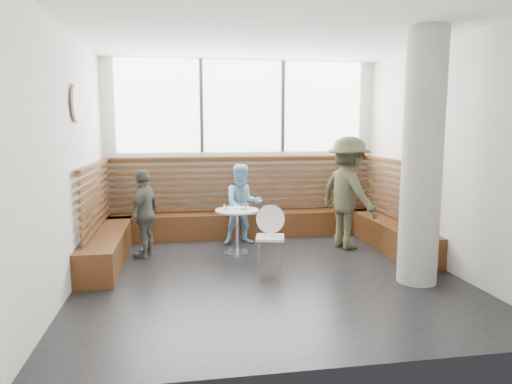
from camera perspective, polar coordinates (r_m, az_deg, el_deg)
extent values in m
cube|color=silver|center=(6.02, 1.58, 4.35)|extent=(5.00, 5.00, 3.20)
cube|color=black|center=(6.33, 1.52, -10.24)|extent=(5.00, 5.00, 0.01)
cube|color=white|center=(6.13, 1.64, 19.41)|extent=(5.00, 5.00, 0.01)
cube|color=white|center=(8.47, -1.68, 10.65)|extent=(4.50, 0.02, 1.65)
cube|color=#3F3F42|center=(8.38, -6.84, 10.63)|extent=(0.06, 0.04, 1.65)
cube|color=#3F3F42|center=(8.58, 3.39, 10.61)|extent=(0.06, 0.04, 1.65)
cube|color=#432510|center=(8.42, -1.41, -4.06)|extent=(5.00, 0.50, 0.45)
cube|color=#432510|center=(7.44, -17.78, -6.05)|extent=(0.50, 2.50, 0.45)
cube|color=#432510|center=(8.11, 15.63, -4.82)|extent=(0.50, 2.50, 0.45)
cube|color=#492812|center=(8.46, -1.59, 0.99)|extent=(4.88, 0.08, 0.98)
cube|color=#492812|center=(7.33, -19.34, -0.55)|extent=(0.08, 2.38, 0.98)
cube|color=#492812|center=(8.06, 16.92, 0.29)|extent=(0.08, 2.38, 0.98)
cylinder|color=gray|center=(6.10, 20.06, 3.91)|extent=(0.50, 0.50, 3.20)
cylinder|color=white|center=(6.44, -21.54, 10.27)|extent=(0.03, 0.50, 0.50)
cylinder|color=silver|center=(7.37, -2.36, -7.53)|extent=(0.43, 0.43, 0.02)
cylinder|color=silver|center=(7.28, -2.38, -4.94)|extent=(0.06, 0.06, 0.68)
cylinder|color=#B7B7BA|center=(7.21, -2.39, -2.33)|extent=(0.69, 0.69, 0.03)
cube|color=white|center=(6.57, 1.77, -5.72)|extent=(0.40, 0.38, 0.04)
cylinder|color=white|center=(6.68, 1.50, -3.41)|extent=(0.42, 0.10, 0.41)
cylinder|color=silver|center=(6.46, 0.60, -7.99)|extent=(0.02, 0.02, 0.41)
cylinder|color=silver|center=(6.52, 3.41, -7.85)|extent=(0.02, 0.02, 0.41)
cylinder|color=silver|center=(6.73, 0.17, -7.34)|extent=(0.02, 0.02, 0.41)
cylinder|color=silver|center=(6.79, 2.87, -7.21)|extent=(0.02, 0.02, 0.41)
imported|color=#3C3D29|center=(7.65, 11.43, -0.11)|extent=(1.07, 1.36, 1.85)
imported|color=#83BDE3|center=(7.79, -1.66, -1.56)|extent=(0.71, 0.57, 1.38)
imported|color=#56544D|center=(7.24, -13.76, -2.60)|extent=(0.59, 0.86, 1.36)
cylinder|color=white|center=(7.34, -3.23, -1.99)|extent=(0.20, 0.20, 0.01)
cylinder|color=white|center=(7.39, -1.98, -1.91)|extent=(0.20, 0.20, 0.01)
cylinder|color=white|center=(7.17, -3.83, -1.86)|extent=(0.07, 0.07, 0.10)
cylinder|color=white|center=(7.18, -1.64, -1.76)|extent=(0.08, 0.08, 0.12)
cylinder|color=white|center=(7.24, -1.16, -1.76)|extent=(0.06, 0.06, 0.10)
cube|color=#A5C64C|center=(7.05, -1.58, -2.43)|extent=(0.24, 0.19, 0.00)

